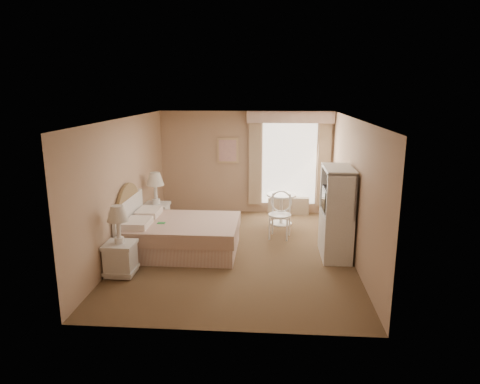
# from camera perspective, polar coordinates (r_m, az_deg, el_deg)

# --- Properties ---
(room) EXTENTS (4.21, 5.51, 2.51)m
(room) POSITION_cam_1_polar(r_m,az_deg,el_deg) (7.83, -0.35, 0.58)
(room) COLOR brown
(room) RESTS_ON ground
(window) EXTENTS (2.05, 0.22, 2.51)m
(window) POSITION_cam_1_polar(r_m,az_deg,el_deg) (10.40, 6.60, 4.25)
(window) COLOR white
(window) RESTS_ON room
(framed_art) EXTENTS (0.52, 0.04, 0.62)m
(framed_art) POSITION_cam_1_polar(r_m,az_deg,el_deg) (10.48, -1.65, 5.56)
(framed_art) COLOR tan
(framed_art) RESTS_ON room
(bed) EXTENTS (2.09, 1.58, 1.40)m
(bed) POSITION_cam_1_polar(r_m,az_deg,el_deg) (8.19, -8.27, -5.60)
(bed) COLOR tan
(bed) RESTS_ON room
(nightstand_near) EXTENTS (0.48, 0.48, 1.17)m
(nightstand_near) POSITION_cam_1_polar(r_m,az_deg,el_deg) (7.34, -15.71, -7.44)
(nightstand_near) COLOR white
(nightstand_near) RESTS_ON room
(nightstand_far) EXTENTS (0.53, 0.53, 1.27)m
(nightstand_far) POSITION_cam_1_polar(r_m,az_deg,el_deg) (9.39, -11.08, -2.31)
(nightstand_far) COLOR white
(nightstand_far) RESTS_ON room
(round_table) EXTENTS (0.66, 0.66, 0.70)m
(round_table) POSITION_cam_1_polar(r_m,az_deg,el_deg) (9.74, 5.53, -1.62)
(round_table) COLOR white
(round_table) RESTS_ON room
(cafe_chair) EXTENTS (0.54, 0.54, 0.97)m
(cafe_chair) POSITION_cam_1_polar(r_m,az_deg,el_deg) (8.88, 5.40, -2.51)
(cafe_chair) COLOR white
(cafe_chair) RESTS_ON room
(armoire) EXTENTS (0.50, 1.00, 1.67)m
(armoire) POSITION_cam_1_polar(r_m,az_deg,el_deg) (7.98, 12.72, -3.66)
(armoire) COLOR white
(armoire) RESTS_ON room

